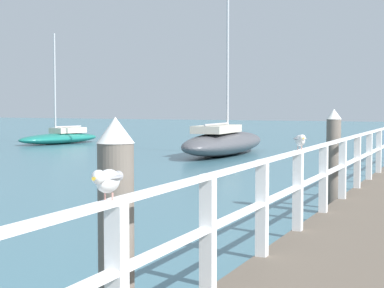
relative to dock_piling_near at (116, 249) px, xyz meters
The scene contains 7 objects.
pier_railing 8.80m from the dock_piling_near, 87.52° to the left, with size 0.12×25.26×1.07m.
dock_piling_near is the anchor object (origin of this frame).
dock_piling_far 8.31m from the dock_piling_near, 90.00° to the left, with size 0.29×0.29×2.06m.
seagull_foreground 1.05m from the dock_piling_near, 62.92° to the right, with size 0.22×0.47×0.21m.
seagull_background 4.22m from the dock_piling_near, 84.73° to the left, with size 0.25×0.45×0.21m.
boat_0 22.30m from the dock_piling_near, 108.75° to the left, with size 2.39×7.80×9.86m.
boat_1 30.53m from the dock_piling_near, 126.13° to the left, with size 2.85×5.57×5.89m.
Camera 1 is at (0.60, 0.34, 2.16)m, focal length 60.20 mm.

